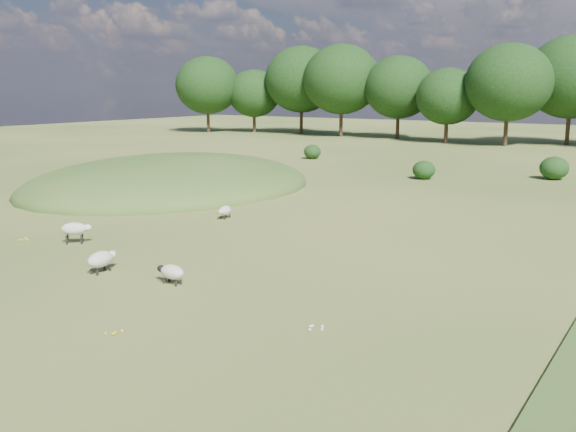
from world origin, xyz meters
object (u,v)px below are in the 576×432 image
object	(u,v)px
sheep_1	(101,259)
sheep_2	(75,229)
sheep_3	(171,272)
sheep_0	(225,211)

from	to	relation	value
sheep_1	sheep_2	distance (m)	4.64
sheep_3	sheep_1	bearing A→B (deg)	8.49
sheep_2	sheep_1	bearing A→B (deg)	-68.73
sheep_0	sheep_2	distance (m)	7.45
sheep_2	sheep_3	distance (m)	7.23
sheep_1	sheep_2	bearing A→B (deg)	55.91
sheep_1	sheep_3	xyz separation A→B (m)	(2.90, 0.32, -0.06)
sheep_0	sheep_3	distance (m)	10.43
sheep_2	sheep_0	bearing A→B (deg)	35.15
sheep_1	sheep_3	world-z (taller)	sheep_1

